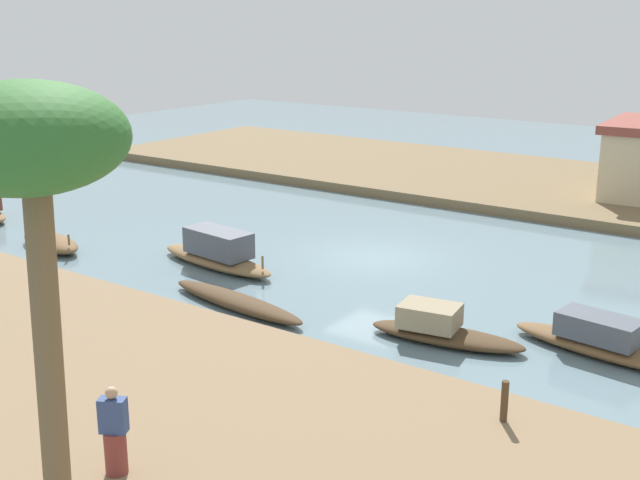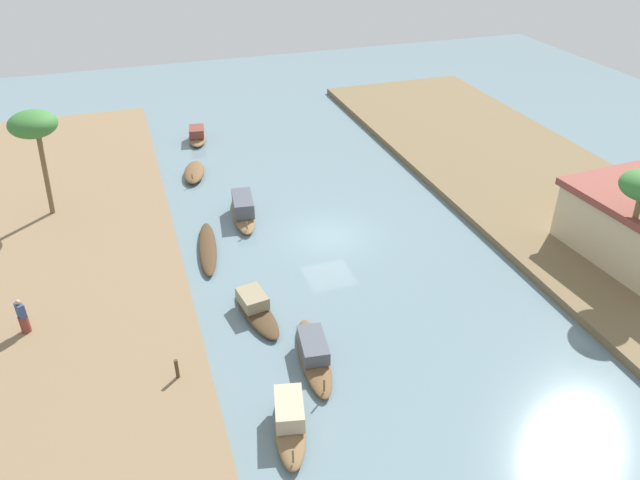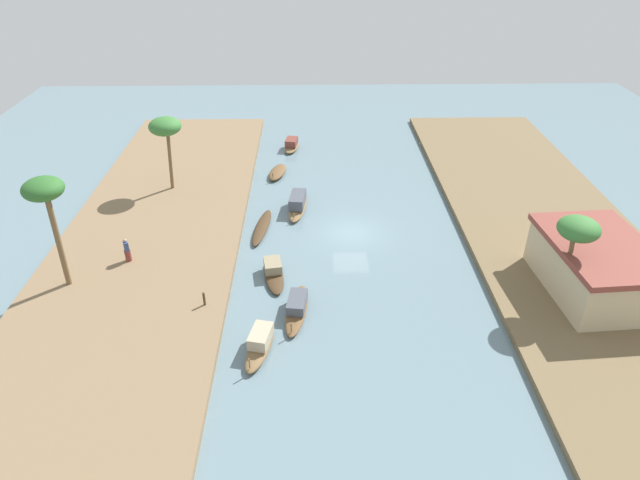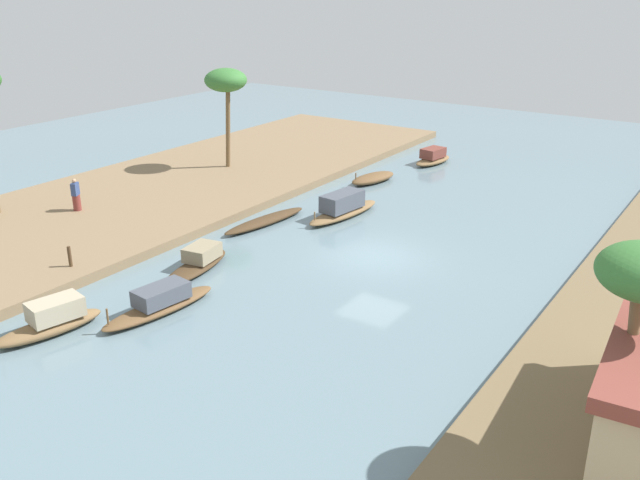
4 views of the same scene
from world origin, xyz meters
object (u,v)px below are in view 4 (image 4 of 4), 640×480
at_px(person_on_near_bank, 76,197).
at_px(sampan_upstream_small, 343,208).
at_px(sampan_downstream_large, 265,221).
at_px(sampan_open_hull, 198,262).
at_px(sampan_midstream, 160,303).
at_px(mooring_post, 70,256).
at_px(sampan_foreground, 433,158).
at_px(sampan_near_left_bank, 373,178).
at_px(palm_tree_left_near, 226,82).
at_px(sampan_with_red_awning, 51,321).

bearing_deg(person_on_near_bank, sampan_upstream_small, -83.17).
bearing_deg(person_on_near_bank, sampan_downstream_large, -89.52).
height_order(sampan_open_hull, sampan_midstream, sampan_midstream).
xyz_separation_m(sampan_upstream_small, sampan_midstream, (12.18, 0.12, -0.12)).
bearing_deg(mooring_post, sampan_downstream_large, 164.02).
height_order(sampan_foreground, sampan_upstream_small, sampan_upstream_small).
relative_size(sampan_near_left_bank, palm_tree_left_near, 0.60).
relative_size(sampan_downstream_large, palm_tree_left_near, 0.90).
relative_size(sampan_foreground, sampan_with_red_awning, 0.89).
xyz_separation_m(sampan_upstream_small, mooring_post, (11.92, -5.05, 0.35)).
bearing_deg(sampan_foreground, sampan_midstream, 10.92).
xyz_separation_m(sampan_downstream_large, sampan_foreground, (-14.72, 1.74, 0.20)).
height_order(sampan_upstream_small, palm_tree_left_near, palm_tree_left_near).
relative_size(sampan_downstream_large, sampan_near_left_bank, 1.49).
distance_m(sampan_downstream_large, sampan_open_hull, 5.83).
bearing_deg(sampan_downstream_large, sampan_open_hull, 18.46).
bearing_deg(sampan_near_left_bank, sampan_midstream, 18.08).
bearing_deg(sampan_with_red_awning, sampan_downstream_large, -163.84).
xyz_separation_m(sampan_downstream_large, sampan_near_left_bank, (-9.05, 0.68, 0.06)).
xyz_separation_m(sampan_open_hull, sampan_with_red_awning, (6.56, -0.35, 0.11)).
height_order(sampan_near_left_bank, sampan_upstream_small, sampan_upstream_small).
xyz_separation_m(sampan_near_left_bank, sampan_upstream_small, (6.09, 1.80, 0.24)).
bearing_deg(sampan_downstream_large, sampan_upstream_small, 147.45).
relative_size(sampan_foreground, sampan_midstream, 0.72).
bearing_deg(sampan_open_hull, palm_tree_left_near, -153.33).
bearing_deg(sampan_foreground, palm_tree_left_near, -37.01).
xyz_separation_m(sampan_near_left_bank, sampan_midstream, (18.27, 1.93, 0.12)).
relative_size(sampan_upstream_small, palm_tree_left_near, 0.87).
bearing_deg(sampan_near_left_bank, person_on_near_bank, -21.00).
height_order(mooring_post, palm_tree_left_near, palm_tree_left_near).
xyz_separation_m(sampan_with_red_awning, palm_tree_left_near, (-18.21, -8.08, 4.92)).
relative_size(sampan_near_left_bank, sampan_upstream_small, 0.69).
distance_m(sampan_near_left_bank, palm_tree_left_near, 10.00).
xyz_separation_m(sampan_upstream_small, person_on_near_bank, (7.33, -10.54, 0.62)).
xyz_separation_m(sampan_foreground, palm_tree_left_near, (8.79, -9.05, 4.98)).
xyz_separation_m(sampan_with_red_awning, person_on_near_bank, (-7.91, -8.82, 0.65)).
relative_size(sampan_open_hull, palm_tree_left_near, 0.71).
height_order(sampan_downstream_large, sampan_foreground, sampan_foreground).
bearing_deg(sampan_midstream, sampan_upstream_small, -172.08).
xyz_separation_m(sampan_open_hull, sampan_near_left_bank, (-14.77, -0.43, -0.09)).
xyz_separation_m(sampan_open_hull, mooring_post, (3.24, -3.68, 0.49)).
relative_size(sampan_midstream, person_on_near_bank, 2.96).
xyz_separation_m(sampan_downstream_large, mooring_post, (8.95, -2.56, 0.64)).
bearing_deg(sampan_open_hull, sampan_with_red_awning, -12.23).
xyz_separation_m(sampan_with_red_awning, sampan_upstream_small, (-15.24, 1.72, 0.03)).
xyz_separation_m(sampan_downstream_large, palm_tree_left_near, (-5.93, -7.31, 5.18)).
xyz_separation_m(sampan_foreground, sampan_upstream_small, (11.76, 0.74, 0.09)).
height_order(sampan_near_left_bank, sampan_midstream, sampan_midstream).
distance_m(sampan_upstream_small, palm_tree_left_near, 11.35).
distance_m(sampan_midstream, person_on_near_bank, 11.73).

